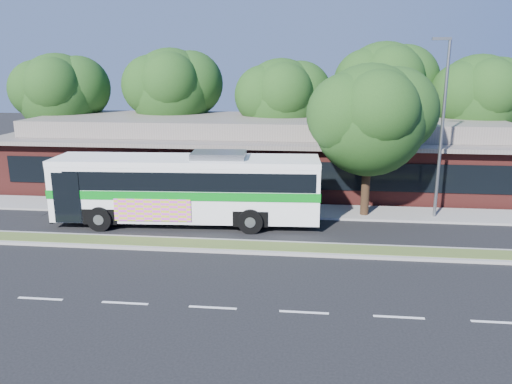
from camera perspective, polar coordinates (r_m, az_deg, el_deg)
ground at (r=21.44m, az=-2.39°, el=-6.95°), size 120.00×120.00×0.00m
median_strip at (r=21.97m, az=-2.16°, el=-6.21°), size 26.00×1.10×0.15m
sidewalk at (r=27.43m, az=-0.42°, el=-2.02°), size 44.00×2.60×0.12m
plaza_building at (r=33.36m, az=0.88°, el=4.56°), size 33.20×11.20×4.45m
lamp_post at (r=26.72m, az=20.46°, el=7.25°), size 0.93×0.18×9.07m
tree_bg_a at (r=39.14m, az=-20.95°, el=10.59°), size 6.47×5.80×8.63m
tree_bg_b at (r=37.20m, az=-8.96°, el=11.62°), size 6.69×6.00×9.00m
tree_bg_c at (r=34.99m, az=3.57°, el=10.70°), size 6.24×5.60×8.26m
tree_bg_d at (r=36.33m, az=15.07°, el=11.69°), size 6.91×6.20×9.37m
tree_bg_e at (r=36.76m, az=24.61°, el=9.87°), size 6.47×5.80×8.50m
transit_bus at (r=24.96m, az=-7.79°, el=0.91°), size 13.23×3.57×3.68m
sedan at (r=33.26m, az=-18.19°, el=1.32°), size 5.23×3.04×1.42m
sidewalk_tree at (r=26.21m, az=13.70°, el=8.29°), size 6.32×5.67×7.90m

